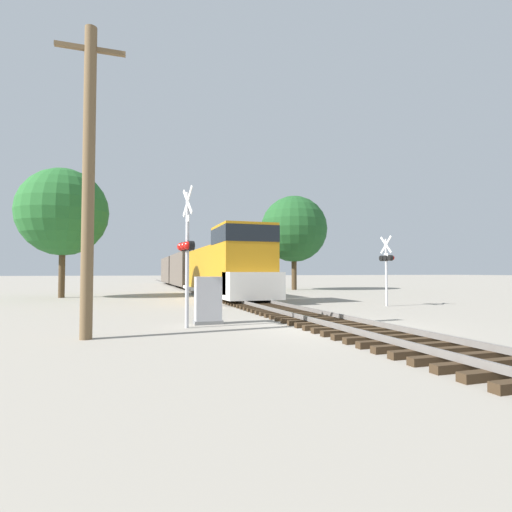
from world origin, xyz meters
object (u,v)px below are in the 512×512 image
Objects in this scene: utility_pole at (89,177)px; freight_train at (193,270)px; relay_cabinet at (208,301)px; tree_far_right at (63,212)px; crossing_signal_near at (186,249)px; tree_mid_background at (294,229)px; crossing_signal_far at (387,262)px.

freight_train is at bearing 76.05° from utility_pole.
relay_cabinet is 19.02m from tree_far_right.
relay_cabinet is at bearing 121.68° from crossing_signal_near.
tree_far_right is (-6.15, 17.67, 3.42)m from crossing_signal_near.
freight_train is 4.76× the size of tree_mid_background.
relay_cabinet is at bearing -97.70° from freight_train.
crossing_signal_far is 0.43× the size of utility_pole.
utility_pole is at bearing 114.28° from crossing_signal_far.
crossing_signal_near is at bearing 25.38° from utility_pole.
utility_pole is (-3.66, -2.08, 3.52)m from relay_cabinet.
crossing_signal_near is 12.16m from crossing_signal_far.
tree_far_right is 21.25m from tree_mid_background.
tree_mid_background is (2.99, 19.18, 3.79)m from crossing_signal_far.
tree_far_right is at bearing 53.59° from crossing_signal_far.
tree_mid_background is (16.90, 25.46, 1.78)m from utility_pole.
tree_far_right reaches higher than relay_cabinet.
freight_train is 15.81m from tree_far_right.
tree_far_right is (-7.00, 16.91, 5.15)m from relay_cabinet.
freight_train is at bearing 155.03° from tree_mid_background.
tree_mid_background reaches higher than tree_far_right.
crossing_signal_far is (11.11, 4.96, -0.21)m from crossing_signal_near.
tree_far_right reaches higher than crossing_signal_far.
tree_far_right is (-3.34, 19.00, 1.63)m from utility_pole.
crossing_signal_near is at bearing -99.18° from freight_train.
utility_pole is at bearing -74.31° from crossing_signal_near.
tree_far_right is at bearing -162.29° from tree_mid_background.
tree_mid_background is at bearing -24.97° from freight_train.
utility_pole is 0.89× the size of tree_mid_background.
tree_far_right reaches higher than crossing_signal_near.
crossing_signal_near is at bearing -138.63° from relay_cabinet.
relay_cabinet is at bearing 112.26° from crossing_signal_far.
crossing_signal_far is 15.40m from utility_pole.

